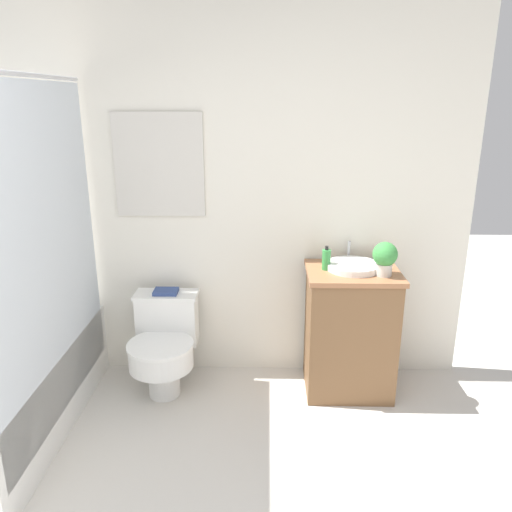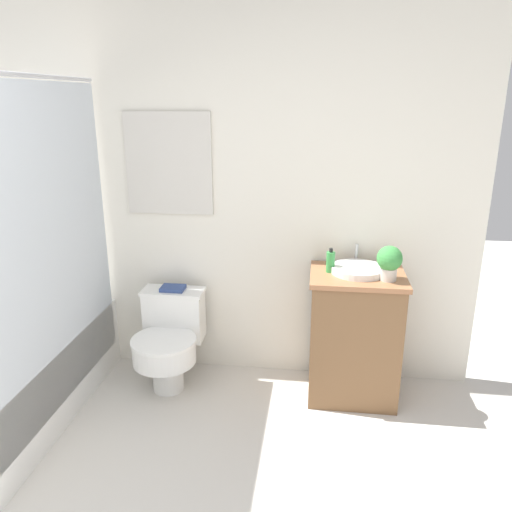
{
  "view_description": "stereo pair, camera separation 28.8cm",
  "coord_description": "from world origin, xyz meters",
  "px_view_note": "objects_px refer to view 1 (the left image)",
  "views": [
    {
      "loc": [
        0.45,
        -0.93,
        1.86
      ],
      "look_at": [
        0.39,
        1.81,
        0.99
      ],
      "focal_mm": 35.0,
      "sensor_mm": 36.0,
      "label": 1
    },
    {
      "loc": [
        0.74,
        -0.91,
        1.86
      ],
      "look_at": [
        0.39,
        1.81,
        0.99
      ],
      "focal_mm": 35.0,
      "sensor_mm": 36.0,
      "label": 2
    }
  ],
  "objects_px": {
    "sink": "(353,266)",
    "book_on_tank": "(166,292)",
    "toilet": "(164,342)",
    "soap_bottle": "(326,259)",
    "potted_plant": "(385,257)"
  },
  "relations": [
    {
      "from": "toilet",
      "to": "book_on_tank",
      "type": "xyz_separation_m",
      "value": [
        0.0,
        0.14,
        0.3
      ]
    },
    {
      "from": "toilet",
      "to": "sink",
      "type": "height_order",
      "value": "sink"
    },
    {
      "from": "toilet",
      "to": "soap_bottle",
      "type": "xyz_separation_m",
      "value": [
        1.04,
        0.05,
        0.56
      ]
    },
    {
      "from": "sink",
      "to": "potted_plant",
      "type": "height_order",
      "value": "potted_plant"
    },
    {
      "from": "toilet",
      "to": "book_on_tank",
      "type": "distance_m",
      "value": 0.33
    },
    {
      "from": "sink",
      "to": "soap_bottle",
      "type": "bearing_deg",
      "value": -177.39
    },
    {
      "from": "soap_bottle",
      "to": "toilet",
      "type": "bearing_deg",
      "value": -177.16
    },
    {
      "from": "sink",
      "to": "book_on_tank",
      "type": "height_order",
      "value": "sink"
    },
    {
      "from": "toilet",
      "to": "soap_bottle",
      "type": "relative_size",
      "value": 4.13
    },
    {
      "from": "sink",
      "to": "book_on_tank",
      "type": "xyz_separation_m",
      "value": [
        -1.21,
        0.08,
        -0.21
      ]
    },
    {
      "from": "sink",
      "to": "potted_plant",
      "type": "distance_m",
      "value": 0.22
    },
    {
      "from": "toilet",
      "to": "soap_bottle",
      "type": "distance_m",
      "value": 1.18
    },
    {
      "from": "sink",
      "to": "potted_plant",
      "type": "bearing_deg",
      "value": -33.05
    },
    {
      "from": "toilet",
      "to": "potted_plant",
      "type": "bearing_deg",
      "value": -2.09
    },
    {
      "from": "potted_plant",
      "to": "book_on_tank",
      "type": "bearing_deg",
      "value": 172.12
    }
  ]
}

